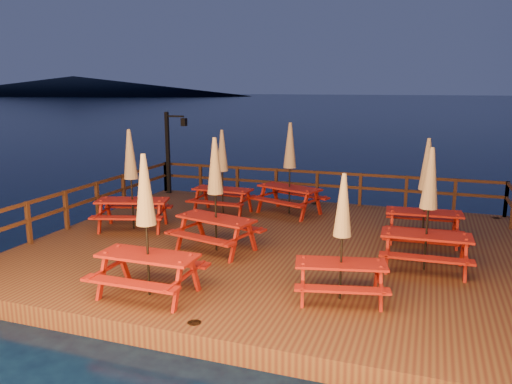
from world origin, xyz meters
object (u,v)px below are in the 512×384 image
picnic_table_2 (342,235)px  picnic_table_0 (146,224)px  lamp_post (171,145)px  picnic_table_1 (222,170)px

picnic_table_2 → picnic_table_0: bearing=-176.4°
lamp_post → picnic_table_1: lamp_post is taller
picnic_table_0 → picnic_table_1: (-1.14, 6.27, -0.05)m
picnic_table_1 → picnic_table_2: bearing=-46.6°
lamp_post → picnic_table_0: (4.07, -8.40, -0.38)m
picnic_table_0 → lamp_post: bearing=115.8°
lamp_post → picnic_table_2: lamp_post is taller
picnic_table_1 → lamp_post: bearing=146.0°
lamp_post → picnic_table_2: (7.54, -7.37, -0.55)m
picnic_table_2 → lamp_post: bearing=122.7°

